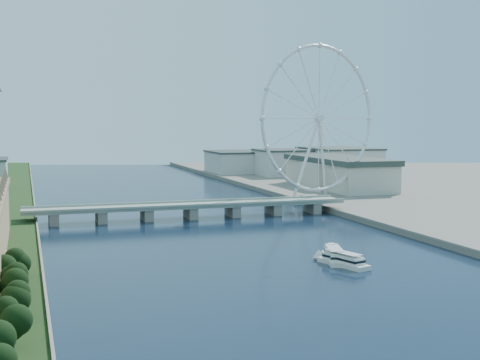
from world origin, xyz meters
name	(u,v)px	position (x,y,z in m)	size (l,w,h in m)	color
tree_row	(5,324)	(-113.00, 58.00, 8.69)	(8.95, 184.95, 20.33)	black
westminster_bridge	(191,208)	(0.00, 300.00, 6.63)	(220.00, 22.00, 9.50)	gray
london_eye	(319,119)	(119.98, 355.08, 67.52)	(113.60, 39.12, 124.30)	silver
county_hall	(338,191)	(175.00, 430.00, 0.00)	(54.00, 144.00, 35.00)	beige
city_skyline	(169,167)	(39.22, 560.08, 16.96)	(505.00, 280.00, 32.00)	beige
tour_boat_near	(334,261)	(31.46, 142.72, 0.00)	(8.18, 31.88, 7.07)	silver
tour_boat_far	(343,266)	(31.17, 132.56, 0.00)	(7.94, 31.01, 6.86)	silver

